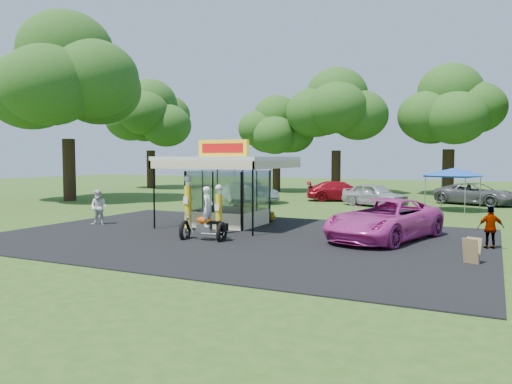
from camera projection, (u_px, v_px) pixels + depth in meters
ground at (212, 245)px, 19.05m from camera, size 120.00×120.00×0.00m
asphalt_apron at (236, 237)px, 20.85m from camera, size 20.00×14.00×0.04m
gas_station_kiosk at (229, 189)px, 24.28m from camera, size 5.40×5.40×4.18m
gas_pump_left at (188, 204)px, 22.68m from camera, size 0.47×0.47×2.55m
gas_pump_right at (219, 211)px, 21.53m from camera, size 0.41×0.41×2.18m
motorcycle at (206, 219)px, 19.89m from camera, size 1.97×1.13×2.27m
spare_tires at (196, 217)px, 24.65m from camera, size 0.92×0.55×0.79m
a_frame_sign at (472, 251)px, 15.56m from camera, size 0.51×0.56×0.84m
kiosk_car at (249, 212)px, 26.36m from camera, size 2.82×1.13×0.96m
pink_sedan at (384, 220)px, 20.09m from camera, size 4.37×6.58×1.68m
spectator_west at (99, 207)px, 24.56m from camera, size 0.99×0.85×1.76m
spectator_east_b at (491, 228)px, 18.06m from camera, size 1.00×0.64×1.58m
bg_car_a at (250, 192)px, 37.41m from camera, size 4.85×2.89×1.51m
bg_car_b at (341, 191)px, 38.15m from camera, size 5.65×3.82×1.52m
bg_car_c at (375, 195)px, 33.98m from camera, size 5.04×3.72×1.60m
bg_car_d at (476, 194)px, 35.10m from camera, size 6.09×4.55×1.54m
tent_west at (245, 164)px, 35.81m from camera, size 4.54×4.54×3.18m
tent_east at (453, 172)px, 30.98m from camera, size 3.83×3.83×2.68m
oak_far_a at (150, 121)px, 53.64m from camera, size 9.65×9.65×11.43m
oak_far_b at (277, 132)px, 48.46m from camera, size 7.65×7.65×9.12m
oak_far_c at (337, 116)px, 45.47m from camera, size 9.53×9.53×11.23m
oak_far_d at (450, 113)px, 43.65m from camera, size 9.46×9.46×11.26m
oak_near at (67, 85)px, 37.93m from camera, size 12.21×12.21×14.06m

